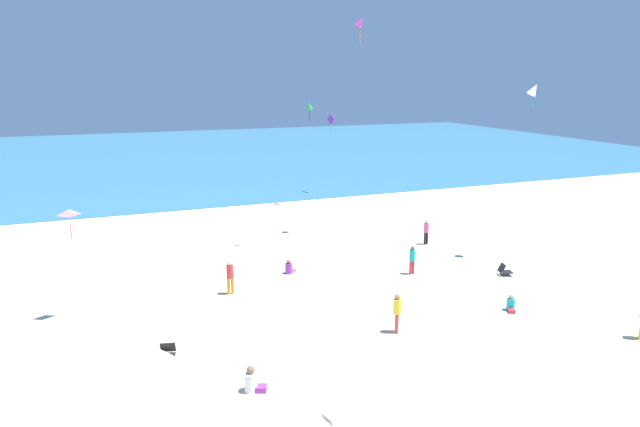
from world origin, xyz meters
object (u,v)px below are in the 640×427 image
person_3 (252,382)px  person_5 (426,230)px  beach_chair_far_left (168,352)px  kite_purple (331,120)px  person_8 (230,275)px  kite_white (534,89)px  beach_chair_near_camera (504,270)px  person_6 (511,305)px  kite_green (309,106)px  kite_magenta (360,22)px  person_4 (289,268)px  kite_pink (69,212)px  person_0 (397,310)px  person_2 (412,258)px

person_3 → person_5: size_ratio=0.59×
beach_chair_far_left → kite_purple: (15.49, 23.39, 5.69)m
person_8 → kite_white: kite_white is taller
person_5 → beach_chair_near_camera: bearing=-1.1°
person_3 → person_6: person_3 is taller
beach_chair_near_camera → kite_green: size_ratio=0.55×
kite_white → kite_magenta: bearing=130.0°
kite_magenta → beach_chair_far_left: bearing=-136.8°
person_4 → kite_pink: (-9.26, -1.83, 4.01)m
kite_magenta → kite_pink: 18.54m
kite_magenta → person_6: bearing=-85.3°
person_0 → kite_purple: kite_purple is taller
person_0 → person_4: bearing=-47.8°
person_2 → kite_green: 16.97m
person_5 → kite_pink: size_ratio=1.08×
person_0 → person_4: (-1.74, 7.49, -0.62)m
person_4 → kite_purple: (9.08, 16.89, 5.69)m
person_2 → kite_white: 10.23m
beach_chair_far_left → kite_green: 24.53m
person_4 → kite_magenta: (5.99, 5.15, 11.91)m
person_4 → kite_white: 14.81m
person_8 → kite_magenta: 16.04m
beach_chair_far_left → kite_white: size_ratio=0.62×
person_0 → kite_pink: (-11.00, 5.66, 3.40)m
person_0 → kite_purple: size_ratio=0.94×
person_3 → kite_magenta: size_ratio=0.53×
kite_magenta → kite_purple: bearing=75.3°
person_8 → person_3: bearing=-6.1°
beach_chair_far_left → kite_magenta: (12.40, 11.65, 11.91)m
kite_magenta → person_5: bearing=-51.6°
kite_pink → kite_magenta: bearing=24.6°
person_0 → person_2: bearing=-96.2°
person_4 → person_6: bearing=-76.2°
person_6 → person_5: bearing=-162.3°
person_0 → kite_purple: (7.34, 24.38, 5.07)m
person_4 → person_6: 10.23m
beach_chair_far_left → person_3: person_3 is taller
beach_chair_near_camera → person_6: (-2.50, -3.46, -0.00)m
kite_purple → kite_magenta: (-3.09, -11.74, 6.22)m
person_2 → kite_white: bearing=-93.7°
person_4 → person_5: size_ratio=0.49×
beach_chair_far_left → kite_pink: bearing=-135.8°
person_3 → person_6: (11.26, 1.99, -0.05)m
person_0 → kite_green: size_ratio=1.10×
kite_magenta → person_0: bearing=-108.6°
person_4 → kite_magenta: 14.29m
beach_chair_near_camera → person_4: size_ratio=1.08×
beach_chair_near_camera → person_8: (-12.71, 2.40, 0.62)m
person_4 → person_2: bearing=-51.8°
person_0 → person_6: size_ratio=2.19×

